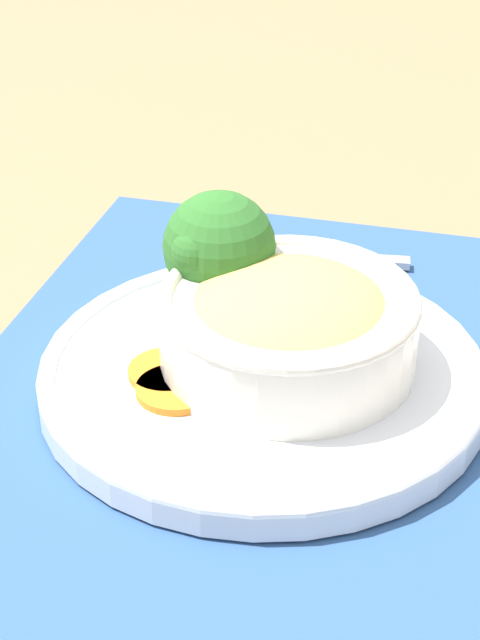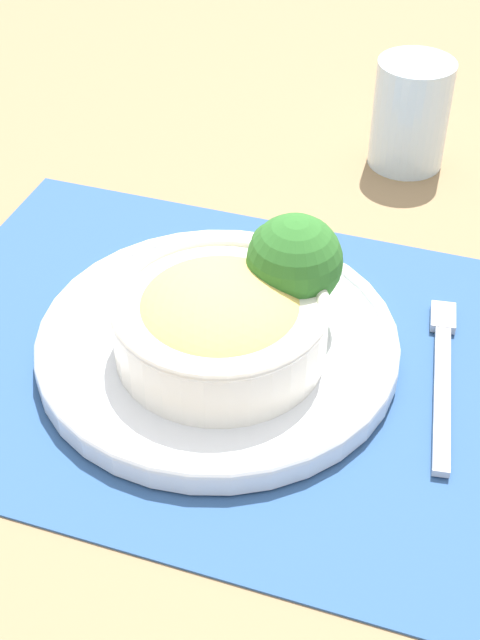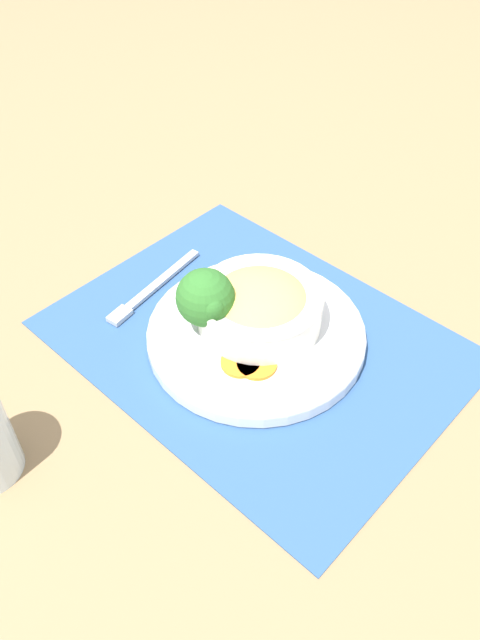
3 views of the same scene
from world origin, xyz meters
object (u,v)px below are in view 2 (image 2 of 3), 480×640
object	(u,v)px
bowl	(220,321)
fork	(442,364)
water_glass	(410,119)
broccoli_floret	(294,262)

from	to	relation	value
bowl	fork	bearing A→B (deg)	17.67
bowl	water_glass	size ratio (longest dim) A/B	1.47
broccoli_floret	water_glass	world-z (taller)	broccoli_floret
bowl	water_glass	bearing A→B (deg)	77.07
water_glass	fork	xyz separation A→B (m)	(0.08, -0.30, -0.04)
broccoli_floret	fork	xyz separation A→B (m)	(0.12, -0.00, -0.07)
bowl	fork	world-z (taller)	bowl
broccoli_floret	water_glass	size ratio (longest dim) A/B	0.84
broccoli_floret	water_glass	bearing A→B (deg)	82.23
bowl	fork	xyz separation A→B (m)	(0.16, 0.05, -0.04)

